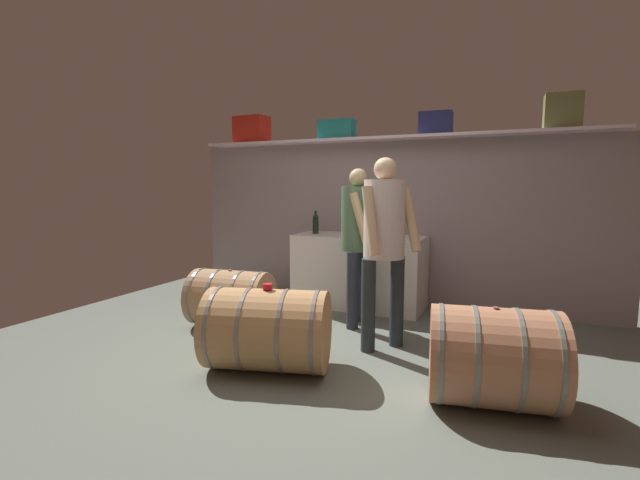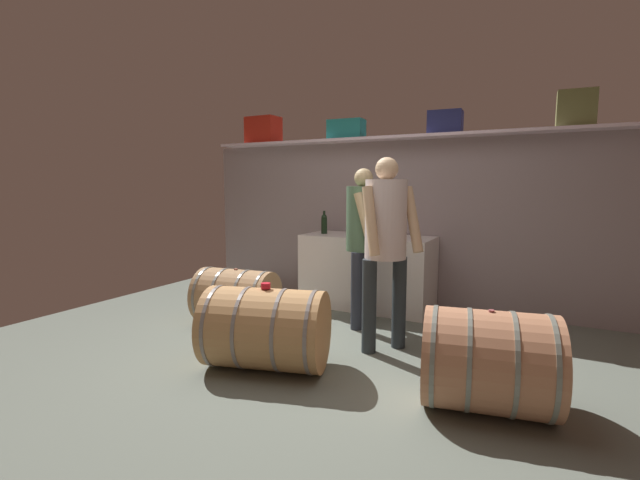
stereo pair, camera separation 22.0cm
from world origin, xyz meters
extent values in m
cube|color=slate|center=(0.00, 0.56, -0.01)|extent=(6.41, 7.65, 0.02)
cube|color=gray|center=(0.00, 2.23, 0.98)|extent=(5.21, 0.10, 1.95)
cube|color=silver|center=(0.00, 2.08, 1.97)|extent=(4.79, 0.40, 0.03)
cube|color=red|center=(-1.82, 2.08, 2.16)|extent=(0.43, 0.30, 0.35)
cube|color=teal|center=(-0.60, 2.08, 2.10)|extent=(0.44, 0.25, 0.23)
cube|color=navy|center=(0.58, 2.08, 2.11)|extent=(0.37, 0.28, 0.25)
cube|color=olive|center=(1.81, 2.08, 2.15)|extent=(0.35, 0.28, 0.34)
cube|color=white|center=(-0.22, 1.85, 0.42)|extent=(1.51, 0.64, 0.85)
cylinder|color=black|center=(-0.77, 1.81, 0.94)|extent=(0.07, 0.07, 0.18)
sphere|color=black|center=(-0.77, 1.81, 1.04)|extent=(0.07, 0.07, 0.07)
cylinder|color=black|center=(-0.77, 1.81, 1.09)|extent=(0.03, 0.03, 0.07)
cylinder|color=white|center=(0.13, 1.72, 0.85)|extent=(0.06, 0.06, 0.00)
cylinder|color=white|center=(0.13, 1.72, 0.89)|extent=(0.01, 0.01, 0.08)
sphere|color=white|center=(0.13, 1.72, 0.96)|extent=(0.09, 0.09, 0.09)
sphere|color=maroon|center=(0.13, 1.72, 0.94)|extent=(0.05, 0.05, 0.05)
cylinder|color=tan|center=(-0.25, -0.18, 0.32)|extent=(1.06, 0.86, 0.63)
cylinder|color=slate|center=(-0.63, -0.28, 0.32)|extent=(0.20, 0.62, 0.64)
cylinder|color=slate|center=(-0.39, -0.22, 0.32)|extent=(0.20, 0.62, 0.64)
cylinder|color=slate|center=(-0.11, -0.13, 0.32)|extent=(0.20, 0.62, 0.64)
cylinder|color=slate|center=(0.12, -0.07, 0.32)|extent=(0.20, 0.62, 0.64)
cylinder|color=brown|center=(-0.25, -0.18, 0.64)|extent=(0.04, 0.04, 0.01)
cylinder|color=#A98055|center=(-1.14, 0.58, 0.29)|extent=(0.85, 0.66, 0.57)
cylinder|color=slate|center=(-1.47, 0.54, 0.29)|extent=(0.10, 0.58, 0.58)
cylinder|color=slate|center=(-1.27, 0.57, 0.29)|extent=(0.10, 0.58, 0.58)
cylinder|color=slate|center=(-1.02, 0.60, 0.29)|extent=(0.10, 0.58, 0.58)
cylinder|color=slate|center=(-0.82, 0.62, 0.29)|extent=(0.10, 0.58, 0.58)
cylinder|color=brown|center=(-1.14, 0.58, 0.58)|extent=(0.04, 0.04, 0.01)
cylinder|color=#B27754|center=(1.38, -0.06, 0.33)|extent=(0.91, 0.78, 0.64)
cylinder|color=slate|center=(1.05, -0.13, 0.33)|extent=(0.15, 0.65, 0.66)
cylinder|color=slate|center=(1.26, -0.09, 0.33)|extent=(0.15, 0.65, 0.66)
cylinder|color=slate|center=(1.51, -0.04, 0.33)|extent=(0.15, 0.65, 0.66)
cylinder|color=slate|center=(1.71, 0.00, 0.33)|extent=(0.15, 0.65, 0.66)
cylinder|color=#96494A|center=(1.38, -0.06, 0.66)|extent=(0.04, 0.04, 0.01)
cylinder|color=red|center=(-0.25, -0.18, 0.66)|extent=(0.07, 0.07, 0.04)
cylinder|color=#292E3A|center=(0.00, 1.03, 0.39)|extent=(0.12, 0.12, 0.78)
cylinder|color=#292E3A|center=(0.00, 1.32, 0.39)|extent=(0.12, 0.12, 0.78)
cylinder|color=#496C4F|center=(0.00, 1.18, 1.10)|extent=(0.34, 0.34, 0.64)
sphere|color=tan|center=(0.00, 1.18, 1.50)|extent=(0.19, 0.19, 0.19)
cylinder|color=tan|center=(0.10, 0.98, 1.10)|extent=(0.23, 0.08, 0.54)
cylinder|color=tan|center=(0.10, 1.37, 1.10)|extent=(0.27, 0.08, 0.53)
cylinder|color=#293136|center=(0.34, 0.52, 0.41)|extent=(0.12, 0.12, 0.81)
cylinder|color=#293136|center=(0.53, 0.75, 0.41)|extent=(0.12, 0.12, 0.81)
cylinder|color=silver|center=(0.43, 0.63, 1.15)|extent=(0.35, 0.35, 0.67)
sphere|color=tan|center=(0.43, 0.63, 1.57)|extent=(0.19, 0.19, 0.19)
cylinder|color=tan|center=(0.38, 0.41, 1.14)|extent=(0.23, 0.21, 0.57)
cylinder|color=tan|center=(0.64, 0.72, 1.14)|extent=(0.26, 0.23, 0.56)
camera|label=1|loc=(1.51, -3.05, 1.44)|focal=25.04mm
camera|label=2|loc=(1.70, -2.95, 1.44)|focal=25.04mm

